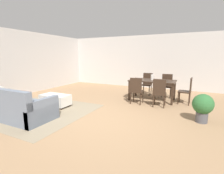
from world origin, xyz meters
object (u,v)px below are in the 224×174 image
ottoman_table (55,100)px  potted_plant (203,106)px  dining_table (152,83)px  vase_centerpiece (152,77)px  dining_chair_head_east (187,89)px  dining_chair_far_left (147,83)px  couch (15,107)px  dining_chair_near_right (159,91)px  dining_chair_far_right (167,84)px  dining_chair_near_left (136,89)px  book_on_ottoman (57,94)px

ottoman_table → potted_plant: bearing=7.7°
dining_table → vase_centerpiece: (-0.03, 0.04, 0.19)m
dining_table → dining_chair_head_east: (1.20, -0.04, -0.15)m
dining_chair_far_left → potted_plant: (2.02, -2.47, -0.10)m
couch → dining_chair_head_east: bearing=39.8°
couch → dining_chair_far_left: size_ratio=2.31×
couch → vase_centerpiece: 4.56m
couch → dining_chair_near_right: (3.30, 2.65, 0.23)m
dining_chair_far_left → dining_chair_far_right: 0.83m
dining_chair_near_left → dining_chair_far_right: same height
dining_chair_near_left → dining_chair_head_east: same height
dining_chair_near_left → dining_chair_far_right: size_ratio=1.00×
potted_plant → ottoman_table: bearing=-172.3°
dining_table → dining_chair_near_left: 0.88m
dining_chair_near_right → dining_chair_far_right: size_ratio=1.00×
dining_chair_far_left → book_on_ottoman: (-2.24, -2.99, -0.11)m
vase_centerpiece → potted_plant: size_ratio=0.28×
dining_chair_near_right → couch: bearing=-141.2°
ottoman_table → book_on_ottoman: book_on_ottoman is taller
dining_chair_near_right → dining_chair_head_east: 1.11m
dining_chair_far_right → potted_plant: dining_chair_far_right is taller
ottoman_table → vase_centerpiece: vase_centerpiece is taller
dining_chair_near_left → potted_plant: size_ratio=1.27×
couch → dining_chair_near_right: 4.24m
dining_chair_far_right → potted_plant: 2.70m
dining_chair_far_left → vase_centerpiece: (0.38, -0.81, 0.34)m
couch → dining_chair_far_right: 5.39m
couch → potted_plant: bearing=22.1°
ottoman_table → potted_plant: potted_plant is taller
potted_plant → dining_chair_far_right: bearing=116.3°
potted_plant → dining_chair_near_right: bearing=145.7°
dining_chair_far_right → ottoman_table: bearing=-136.0°
dining_table → dining_chair_far_right: dining_chair_far_right is taller
dining_chair_near_right → dining_chair_head_east: size_ratio=1.00×
potted_plant → book_on_ottoman: bearing=-173.0°
dining_chair_far_right → book_on_ottoman: size_ratio=3.54×
dining_table → potted_plant: 2.30m
ottoman_table → dining_chair_head_east: (3.89, 2.16, 0.29)m
dining_chair_near_left → book_on_ottoman: size_ratio=3.54×
dining_chair_far_right → dining_table: bearing=-117.5°
dining_chair_near_right → potted_plant: bearing=-34.3°
ottoman_table → book_on_ottoman: bearing=58.8°
ottoman_table → vase_centerpiece: size_ratio=4.72×
vase_centerpiece → book_on_ottoman: (-2.62, -2.18, -0.45)m
ottoman_table → dining_chair_far_right: bearing=44.0°
dining_chair_far_left → ottoman_table: bearing=-126.7°
dining_chair_head_east → potted_plant: 1.64m
dining_chair_near_left → dining_chair_near_right: same height
vase_centerpiece → dining_table: bearing=-55.2°
vase_centerpiece → dining_chair_near_right: bearing=-62.9°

